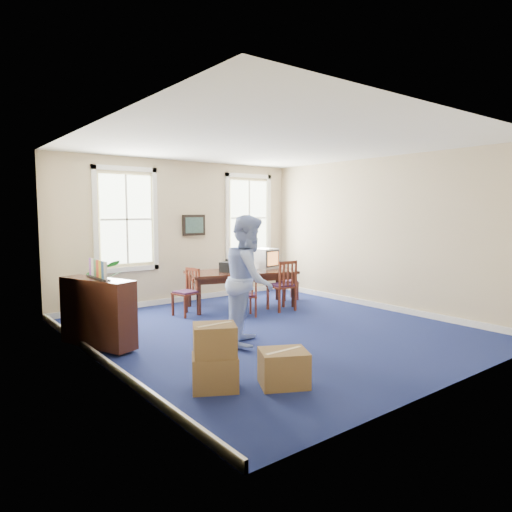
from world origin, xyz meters
TOP-DOWN VIEW (x-y plane):
  - floor at (0.00, 0.00)m, footprint 6.50×6.50m
  - ceiling at (0.00, 0.00)m, footprint 6.50×6.50m
  - wall_back at (0.00, 3.25)m, footprint 6.50×0.00m
  - wall_front at (0.00, -3.25)m, footprint 6.50×0.00m
  - wall_left at (-3.00, 0.00)m, footprint 0.00×6.50m
  - wall_right at (3.00, 0.00)m, footprint 0.00×6.50m
  - baseboard_back at (0.00, 3.22)m, footprint 6.00×0.04m
  - baseboard_left at (-2.97, 0.00)m, footprint 0.04×6.50m
  - baseboard_right at (2.97, 0.00)m, footprint 0.04×6.50m
  - window_left at (-1.30, 3.23)m, footprint 1.40×0.12m
  - window_right at (1.90, 3.23)m, footprint 1.40×0.12m
  - wall_picture at (0.30, 3.20)m, footprint 0.58×0.06m
  - conference_table at (0.72, 1.93)m, footprint 2.51×1.65m
  - crt_tv at (1.40, 1.98)m, footprint 0.60×0.63m
  - game_console at (1.72, 1.93)m, footprint 0.18×0.21m
  - equipment_bag at (0.46, 1.98)m, footprint 0.49×0.41m
  - chair_near_left at (0.25, 1.14)m, footprint 0.48×0.48m
  - chair_near_right at (1.19, 1.14)m, footprint 0.51×0.51m
  - chair_end_left at (-0.64, 1.93)m, footprint 0.50×0.50m
  - chair_end_right at (2.08, 1.93)m, footprint 0.48×0.48m
  - man at (-0.77, -0.35)m, footprint 1.23×1.24m
  - credenza at (-2.75, 0.82)m, footprint 0.81×1.35m
  - brochure_rack at (-2.73, 0.82)m, footprint 0.29×0.70m
  - potted_plant at (-2.22, 2.53)m, footprint 1.30×1.20m
  - cardboard_boxes at (-2.02, -1.52)m, footprint 1.87×1.87m

SIDE VIEW (x-z plane):
  - floor at x=0.00m, z-range 0.00..0.00m
  - baseboard_back at x=0.00m, z-range 0.00..0.12m
  - baseboard_left at x=-2.97m, z-range 0.00..0.12m
  - baseboard_right at x=2.97m, z-range 0.00..0.12m
  - conference_table at x=0.72m, z-range 0.00..0.79m
  - cardboard_boxes at x=-2.02m, z-range 0.00..0.81m
  - chair_near_left at x=0.25m, z-range 0.00..0.84m
  - chair_end_right at x=2.08m, z-range 0.00..0.86m
  - chair_end_left at x=-0.64m, z-range 0.00..0.94m
  - credenza at x=-2.75m, z-range 0.00..1.02m
  - chair_near_right at x=1.19m, z-range 0.00..1.06m
  - potted_plant at x=-2.22m, z-range 0.00..1.19m
  - game_console at x=1.72m, z-range 0.79..0.83m
  - equipment_bag at x=0.46m, z-range 0.79..1.00m
  - man at x=-0.77m, z-range 0.00..2.01m
  - crt_tv at x=1.40m, z-range 0.79..1.23m
  - brochure_rack at x=-2.73m, z-range 1.02..1.33m
  - wall_back at x=0.00m, z-range -1.65..4.85m
  - wall_front at x=0.00m, z-range -1.65..4.85m
  - wall_left at x=-3.00m, z-range -1.65..4.85m
  - wall_right at x=3.00m, z-range -1.65..4.85m
  - wall_picture at x=0.30m, z-range 1.51..1.99m
  - window_left at x=-1.30m, z-range 0.80..3.00m
  - window_right at x=1.90m, z-range 0.80..3.00m
  - ceiling at x=0.00m, z-range 3.20..3.20m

